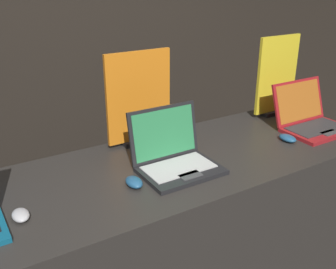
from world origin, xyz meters
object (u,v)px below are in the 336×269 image
object	(u,v)px
mouse_front	(21,215)
mouse_back	(288,138)
promo_stand_back	(277,78)
mouse_middle	(134,182)
promo_stand_middle	(139,101)
laptop_back	(310,119)
laptop_middle	(174,156)

from	to	relation	value
mouse_front	mouse_back	world-z (taller)	mouse_back
mouse_back	promo_stand_back	distance (m)	0.48
mouse_front	promo_stand_back	world-z (taller)	promo_stand_back
mouse_back	promo_stand_back	world-z (taller)	promo_stand_back
mouse_middle	promo_stand_middle	distance (m)	0.50
laptop_back	promo_stand_middle	bearing A→B (deg)	160.41
mouse_front	mouse_back	size ratio (longest dim) A/B	0.89
laptop_back	mouse_back	distance (m)	0.26
laptop_middle	promo_stand_middle	xyz separation A→B (m)	(-0.00, 0.34, 0.17)
mouse_front	laptop_middle	size ratio (longest dim) A/B	0.26
mouse_front	promo_stand_middle	world-z (taller)	promo_stand_middle
mouse_back	mouse_middle	bearing A→B (deg)	179.79
promo_stand_middle	mouse_back	size ratio (longest dim) A/B	4.65
laptop_back	promo_stand_back	world-z (taller)	promo_stand_back
promo_stand_back	laptop_back	bearing A→B (deg)	-90.00
mouse_middle	promo_stand_middle	bearing A→B (deg)	59.14
mouse_middle	laptop_back	bearing A→B (deg)	2.96
promo_stand_middle	promo_stand_back	distance (m)	0.92
laptop_middle	promo_stand_back	world-z (taller)	promo_stand_back
mouse_front	laptop_middle	distance (m)	0.70
laptop_back	laptop_middle	bearing A→B (deg)	-179.55
promo_stand_middle	laptop_back	distance (m)	0.99
mouse_front	mouse_middle	xyz separation A→B (m)	(0.46, -0.00, 0.00)
mouse_front	promo_stand_middle	distance (m)	0.82
laptop_middle	promo_stand_middle	bearing A→B (deg)	90.00
mouse_front	mouse_middle	size ratio (longest dim) A/B	0.92
laptop_middle	laptop_back	bearing A→B (deg)	0.45
promo_stand_back	mouse_front	bearing A→B (deg)	-168.03
laptop_back	promo_stand_back	bearing A→B (deg)	90.00
mouse_front	promo_stand_back	distance (m)	1.67
laptop_back	mouse_back	xyz separation A→B (m)	(-0.24, -0.06, -0.04)
mouse_front	laptop_middle	world-z (taller)	laptop_middle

